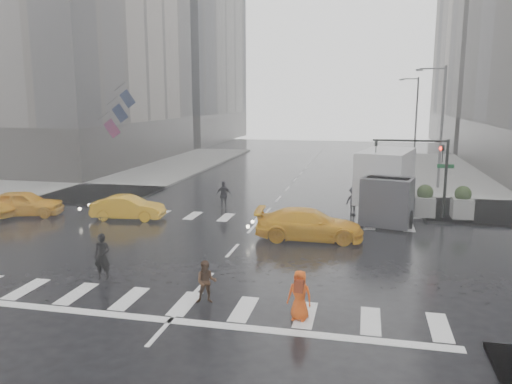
% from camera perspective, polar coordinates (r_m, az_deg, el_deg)
% --- Properties ---
extents(ground, '(120.00, 120.00, 0.00)m').
position_cam_1_polar(ground, '(22.45, -2.71, -6.70)').
color(ground, black).
rests_on(ground, ground).
extents(sidewalk_nw, '(35.00, 35.00, 0.15)m').
position_cam_1_polar(sidewalk_nw, '(46.19, -20.71, 1.74)').
color(sidewalk_nw, gray).
rests_on(sidewalk_nw, ground).
extents(building_nw_far, '(26.05, 26.05, 44.00)m').
position_cam_1_polar(building_nw_far, '(85.21, -12.44, 19.55)').
color(building_nw_far, slate).
rests_on(building_nw_far, ground).
extents(road_markings, '(18.00, 48.00, 0.01)m').
position_cam_1_polar(road_markings, '(22.45, -2.71, -6.69)').
color(road_markings, silver).
rests_on(road_markings, ground).
extents(traffic_signal_pole, '(4.45, 0.42, 4.50)m').
position_cam_1_polar(traffic_signal_pole, '(29.08, 19.02, 3.21)').
color(traffic_signal_pole, black).
rests_on(traffic_signal_pole, ground).
extents(street_lamp_near, '(2.15, 0.22, 9.00)m').
position_cam_1_polar(street_lamp_near, '(39.06, 20.30, 7.45)').
color(street_lamp_near, '#59595B').
rests_on(street_lamp_near, ground).
extents(street_lamp_far, '(2.15, 0.22, 9.00)m').
position_cam_1_polar(street_lamp_far, '(58.93, 17.73, 8.47)').
color(street_lamp_far, '#59595B').
rests_on(street_lamp_far, ground).
extents(planter_west, '(1.10, 1.10, 1.80)m').
position_cam_1_polar(planter_west, '(29.46, 14.85, -0.88)').
color(planter_west, gray).
rests_on(planter_west, ground).
extents(planter_mid, '(1.10, 1.10, 1.80)m').
position_cam_1_polar(planter_mid, '(29.62, 18.71, -1.02)').
color(planter_mid, gray).
rests_on(planter_mid, ground).
extents(planter_east, '(1.10, 1.10, 1.80)m').
position_cam_1_polar(planter_east, '(29.91, 22.52, -1.17)').
color(planter_east, gray).
rests_on(planter_east, ground).
extents(flag_cluster, '(2.87, 3.06, 4.69)m').
position_cam_1_polar(flag_cluster, '(44.33, -15.62, 8.92)').
color(flag_cluster, '#59595B').
rests_on(flag_cluster, ground).
extents(pedestrian_black, '(1.05, 1.07, 2.43)m').
position_cam_1_polar(pedestrian_black, '(19.42, -17.27, -5.08)').
color(pedestrian_black, black).
rests_on(pedestrian_black, ground).
extents(pedestrian_brown, '(0.81, 0.70, 1.45)m').
position_cam_1_polar(pedestrian_brown, '(16.83, -5.70, -10.19)').
color(pedestrian_brown, '#3F2716').
rests_on(pedestrian_brown, ground).
extents(pedestrian_orange, '(0.84, 0.62, 1.57)m').
position_cam_1_polar(pedestrian_orange, '(15.58, 5.00, -11.64)').
color(pedestrian_orange, '#E34D10').
rests_on(pedestrian_orange, ground).
extents(pedestrian_far_a, '(1.03, 0.63, 1.74)m').
position_cam_1_polar(pedestrian_far_a, '(30.46, -3.68, -0.39)').
color(pedestrian_far_a, black).
rests_on(pedestrian_far_a, ground).
extents(pedestrian_far_b, '(1.23, 1.12, 1.68)m').
position_cam_1_polar(pedestrian_far_b, '(29.40, 11.10, -1.03)').
color(pedestrian_far_b, black).
rests_on(pedestrian_far_b, ground).
extents(taxi_front, '(4.71, 2.97, 1.49)m').
position_cam_1_polar(taxi_front, '(31.67, -25.06, -1.18)').
color(taxi_front, '#F4A40C').
rests_on(taxi_front, ground).
extents(taxi_mid, '(4.16, 1.87, 1.33)m').
position_cam_1_polar(taxi_mid, '(28.85, -14.41, -1.74)').
color(taxi_mid, '#F4A40C').
rests_on(taxi_mid, ground).
extents(taxi_rear, '(4.68, 2.40, 1.49)m').
position_cam_1_polar(taxi_rear, '(24.09, 6.10, -3.70)').
color(taxi_rear, '#F4A40C').
rests_on(taxi_rear, ground).
extents(box_truck, '(2.61, 6.97, 3.70)m').
position_cam_1_polar(box_truck, '(29.49, 14.62, 1.11)').
color(box_truck, silver).
rests_on(box_truck, ground).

